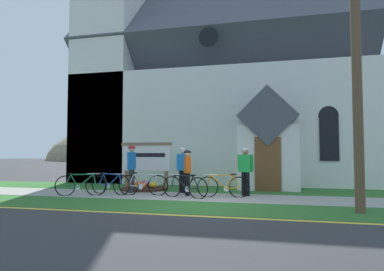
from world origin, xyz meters
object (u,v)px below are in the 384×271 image
(cyclist_in_orange_jersey, at_px, (183,166))
(bicycle_silver, at_px, (110,184))
(bicycle_red, at_px, (143,184))
(cyclist_in_red_jersey, at_px, (187,169))
(bicycle_black, at_px, (185,187))
(bicycle_white, at_px, (80,185))
(utility_pole, at_px, (351,27))
(church_sign, at_px, (146,158))
(cyclist_in_yellow_jersey, at_px, (245,168))
(cyclist_in_blue_jersey, at_px, (132,165))
(bicycle_orange, at_px, (224,186))

(cyclist_in_orange_jersey, bearing_deg, bicycle_silver, -158.34)
(bicycle_red, distance_m, cyclist_in_red_jersey, 1.65)
(bicycle_black, relative_size, bicycle_white, 0.99)
(bicycle_black, xyz_separation_m, utility_pole, (4.81, -1.68, 4.31))
(bicycle_silver, height_order, bicycle_black, bicycle_silver)
(church_sign, relative_size, cyclist_in_yellow_jersey, 1.29)
(bicycle_black, height_order, cyclist_in_yellow_jersey, cyclist_in_yellow_jersey)
(bicycle_black, xyz_separation_m, cyclist_in_blue_jersey, (-2.32, 0.94, 0.67))
(bicycle_orange, height_order, cyclist_in_red_jersey, cyclist_in_red_jersey)
(bicycle_orange, relative_size, bicycle_white, 1.04)
(bicycle_silver, bearing_deg, bicycle_white, -144.45)
(bicycle_orange, relative_size, cyclist_in_blue_jersey, 0.99)
(bicycle_orange, bearing_deg, bicycle_white, -171.69)
(cyclist_in_orange_jersey, relative_size, cyclist_in_red_jersey, 1.07)
(bicycle_orange, height_order, utility_pole, utility_pole)
(church_sign, xyz_separation_m, cyclist_in_yellow_jersey, (4.11, -1.19, -0.30))
(bicycle_black, distance_m, cyclist_in_orange_jersey, 1.46)
(bicycle_silver, bearing_deg, bicycle_black, -5.72)
(bicycle_silver, height_order, cyclist_in_red_jersey, cyclist_in_red_jersey)
(bicycle_black, height_order, utility_pole, utility_pole)
(cyclist_in_orange_jersey, relative_size, cyclist_in_blue_jersey, 0.96)
(cyclist_in_orange_jersey, xyz_separation_m, cyclist_in_blue_jersey, (-1.89, -0.31, 0.05))
(church_sign, xyz_separation_m, bicycle_orange, (3.42, -1.71, -0.90))
(bicycle_silver, distance_m, cyclist_in_yellow_jersey, 4.84)
(bicycle_red, xyz_separation_m, cyclist_in_red_jersey, (1.54, 0.26, 0.54))
(bicycle_orange, relative_size, utility_pole, 0.21)
(cyclist_in_yellow_jersey, xyz_separation_m, cyclist_in_blue_jersey, (-4.22, 0.00, 0.07))
(cyclist_in_red_jersey, bearing_deg, bicycle_white, -166.25)
(bicycle_red, height_order, utility_pole, utility_pole)
(bicycle_silver, bearing_deg, bicycle_orange, 1.81)
(bicycle_white, bearing_deg, church_sign, 58.72)
(bicycle_silver, distance_m, cyclist_in_orange_jersey, 2.68)
(cyclist_in_orange_jersey, xyz_separation_m, cyclist_in_red_jersey, (0.36, -0.67, -0.08))
(bicycle_white, xyz_separation_m, cyclist_in_blue_jersey, (1.36, 1.25, 0.67))
(cyclist_in_yellow_jersey, height_order, cyclist_in_red_jersey, cyclist_in_yellow_jersey)
(cyclist_in_red_jersey, bearing_deg, bicycle_orange, -7.44)
(bicycle_white, relative_size, utility_pole, 0.20)
(bicycle_orange, relative_size, cyclist_in_red_jersey, 1.11)
(bicycle_orange, height_order, cyclist_in_orange_jersey, cyclist_in_orange_jersey)
(bicycle_black, height_order, bicycle_white, bicycle_white)
(church_sign, height_order, bicycle_white, church_sign)
(utility_pole, bearing_deg, bicycle_white, 170.74)
(bicycle_red, bearing_deg, cyclist_in_yellow_jersey, 10.08)
(cyclist_in_orange_jersey, distance_m, cyclist_in_yellow_jersey, 2.35)
(cyclist_in_orange_jersey, bearing_deg, cyclist_in_yellow_jersey, -7.54)
(bicycle_orange, xyz_separation_m, bicycle_silver, (-4.08, -0.13, 0.01))
(bicycle_red, xyz_separation_m, cyclist_in_yellow_jersey, (3.51, 0.62, 0.59))
(church_sign, distance_m, bicycle_white, 2.98)
(church_sign, bearing_deg, cyclist_in_orange_jersey, -26.29)
(cyclist_in_yellow_jersey, xyz_separation_m, utility_pole, (2.90, -2.63, 3.71))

